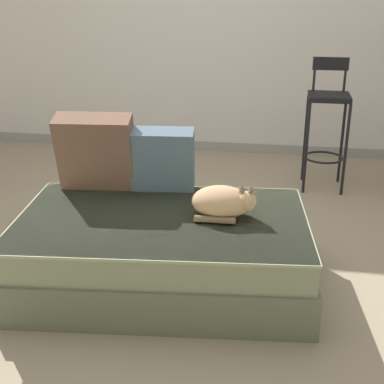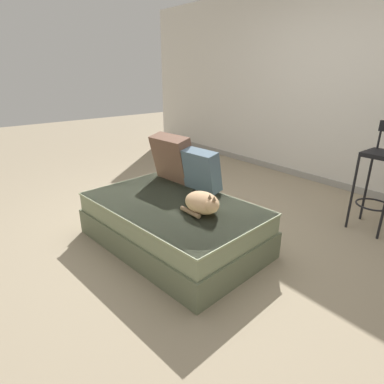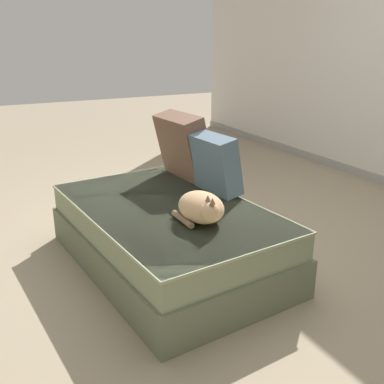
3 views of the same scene
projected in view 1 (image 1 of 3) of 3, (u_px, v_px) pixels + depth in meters
The scene contains 8 objects.
ground_plane at pixel (177, 250), 3.43m from camera, with size 16.00×16.00×0.00m, color gray.
wall_back_panel at pixel (220, 16), 5.01m from camera, with size 8.00×0.10×2.60m, color silver.
wall_baseboard_trim at pixel (217, 146), 5.42m from camera, with size 8.00×0.02×0.09m, color gray.
couch at pixel (163, 250), 2.98m from camera, with size 1.69×1.14×0.41m.
throw_pillow_corner at pixel (96, 152), 3.21m from camera, with size 0.48×0.31×0.48m.
throw_pillow_middle at pixel (162, 160), 3.20m from camera, with size 0.40×0.24×0.40m.
cat at pixel (223, 202), 2.89m from camera, with size 0.35×0.25×0.20m.
bar_stool_near_window at pixel (327, 116), 4.27m from camera, with size 0.33×0.33×1.05m.
Camera 1 is at (0.59, -2.99, 1.61)m, focal length 50.00 mm.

